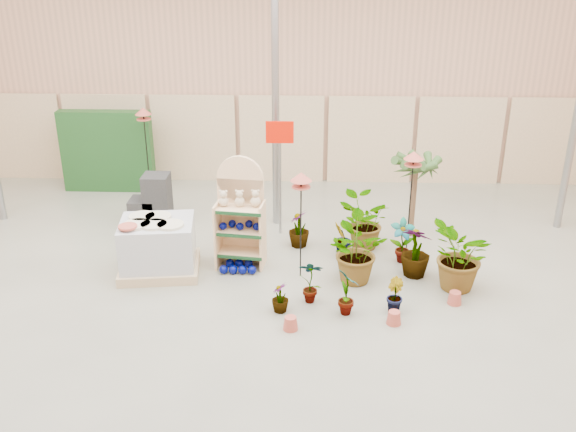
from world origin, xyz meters
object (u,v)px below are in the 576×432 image
pallet_stack (158,247)px  bird_table_front (301,180)px  display_shelf (241,216)px  potted_plant_2 (353,250)px

pallet_stack → bird_table_front: 2.67m
bird_table_front → display_shelf: bearing=155.8°
display_shelf → potted_plant_2: display_shelf is taller
display_shelf → potted_plant_2: 1.99m
display_shelf → bird_table_front: (1.02, -0.46, 0.82)m
bird_table_front → potted_plant_2: size_ratio=1.67×
pallet_stack → bird_table_front: (2.37, -0.06, 1.23)m
display_shelf → pallet_stack: size_ratio=1.34×
potted_plant_2 → bird_table_front: bearing=171.4°
pallet_stack → potted_plant_2: 3.23m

